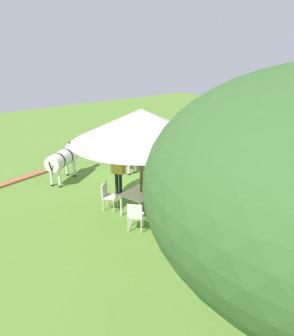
# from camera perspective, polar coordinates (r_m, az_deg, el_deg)

# --- Properties ---
(ground_plane) EXTENTS (36.00, 36.00, 0.00)m
(ground_plane) POSITION_cam_1_polar(r_m,az_deg,el_deg) (13.26, 0.40, -2.87)
(ground_plane) COLOR #557F2D
(shade_umbrella) EXTENTS (4.23, 4.23, 3.38)m
(shade_umbrella) POSITION_cam_1_polar(r_m,az_deg,el_deg) (10.23, -0.97, 7.07)
(shade_umbrella) COLOR brown
(shade_umbrella) RESTS_ON ground_plane
(patio_dining_table) EXTENTS (1.43, 1.17, 0.74)m
(patio_dining_table) POSITION_cam_1_polar(r_m,az_deg,el_deg) (10.96, -0.90, -4.36)
(patio_dining_table) COLOR silver
(patio_dining_table) RESTS_ON ground_plane
(patio_chair_west_end) EXTENTS (0.61, 0.61, 0.90)m
(patio_chair_west_end) POSITION_cam_1_polar(r_m,az_deg,el_deg) (10.90, 5.13, -5.35)
(patio_chair_west_end) COLOR silver
(patio_chair_west_end) RESTS_ON ground_plane
(patio_chair_east_end) EXTENTS (0.61, 0.61, 0.90)m
(patio_chair_east_end) POSITION_cam_1_polar(r_m,az_deg,el_deg) (12.05, 0.31, -2.66)
(patio_chair_east_end) COLOR silver
(patio_chair_east_end) RESTS_ON ground_plane
(patio_chair_near_hut) EXTENTS (0.61, 0.60, 0.90)m
(patio_chair_near_hut) POSITION_cam_1_polar(r_m,az_deg,el_deg) (11.33, -6.58, -4.36)
(patio_chair_near_hut) COLOR silver
(patio_chair_near_hut) RESTS_ON ground_plane
(patio_chair_near_lawn) EXTENTS (0.61, 0.61, 0.90)m
(patio_chair_near_lawn) POSITION_cam_1_polar(r_m,az_deg,el_deg) (10.00, -1.96, -7.78)
(patio_chair_near_lawn) COLOR silver
(patio_chair_near_lawn) RESTS_ON ground_plane
(guest_beside_umbrella) EXTENTS (0.42, 0.50, 1.63)m
(guest_beside_umbrella) POSITION_cam_1_polar(r_m,az_deg,el_deg) (12.17, -4.81, -0.16)
(guest_beside_umbrella) COLOR black
(guest_beside_umbrella) RESTS_ON ground_plane
(standing_watcher) EXTENTS (0.49, 0.48, 1.74)m
(standing_watcher) POSITION_cam_1_polar(r_m,az_deg,el_deg) (16.39, 3.51, 5.57)
(standing_watcher) COLOR black
(standing_watcher) RESTS_ON ground_plane
(striped_lounge_chair) EXTENTS (0.90, 0.72, 0.67)m
(striped_lounge_chair) POSITION_cam_1_polar(r_m,az_deg,el_deg) (15.34, 7.76, 1.28)
(striped_lounge_chair) COLOR #2A71B1
(striped_lounge_chair) RESTS_ON ground_plane
(zebra_nearest_camera) EXTENTS (0.84, 2.12, 1.47)m
(zebra_nearest_camera) POSITION_cam_1_polar(r_m,az_deg,el_deg) (14.45, -3.84, 3.05)
(zebra_nearest_camera) COLOR silver
(zebra_nearest_camera) RESTS_ON ground_plane
(zebra_by_umbrella) EXTENTS (1.87, 1.50, 1.46)m
(zebra_by_umbrella) POSITION_cam_1_polar(r_m,az_deg,el_deg) (13.79, -13.80, 1.56)
(zebra_by_umbrella) COLOR silver
(zebra_by_umbrella) RESTS_ON ground_plane
(zebra_toward_hut) EXTENTS (1.51, 2.01, 1.55)m
(zebra_toward_hut) POSITION_cam_1_polar(r_m,az_deg,el_deg) (12.92, 7.11, 1.11)
(zebra_toward_hut) COLOR silver
(zebra_toward_hut) RESTS_ON ground_plane
(acacia_tree_left_background) EXTENTS (2.88, 2.88, 4.52)m
(acacia_tree_left_background) POSITION_cam_1_polar(r_m,az_deg,el_deg) (6.33, 22.52, 3.99)
(acacia_tree_left_background) COLOR brown
(acacia_tree_left_background) RESTS_ON ground_plane
(brick_patio_kerb) EXTENTS (2.80, 1.05, 0.08)m
(brick_patio_kerb) POSITION_cam_1_polar(r_m,az_deg,el_deg) (14.73, -19.68, -1.51)
(brick_patio_kerb) COLOR #9F593B
(brick_patio_kerb) RESTS_ON ground_plane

